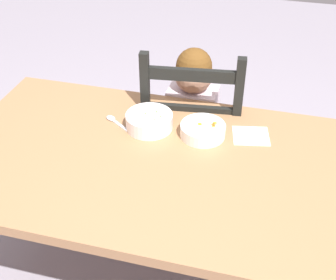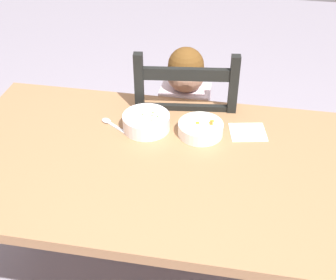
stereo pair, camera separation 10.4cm
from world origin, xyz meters
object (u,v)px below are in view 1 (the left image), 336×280
Objects in this scene: bowl_of_carrots at (203,130)px; spoon at (114,120)px; bowl_of_peas at (149,121)px; dining_chair at (191,145)px; child_figure at (191,117)px; dining_table at (165,180)px.

bowl_of_carrots is 1.39× the size of spoon.
bowl_of_peas is at bearing -2.14° from spoon.
dining_chair is 8.02× the size of spoon.
dining_chair is 5.77× the size of bowl_of_carrots.
dining_chair reaches higher than child_figure.
bowl_of_peas is at bearing -109.99° from child_figure.
dining_chair is at bearing 20.74° from child_figure.
bowl_of_peas is (-0.11, -0.29, 0.15)m from child_figure.
dining_table is 0.48m from child_figure.
dining_chair reaches higher than spoon.
dining_table is 0.34m from spoon.
child_figure is 5.49× the size of bowl_of_carrots.
dining_chair is 0.16m from child_figure.
bowl_of_carrots is (0.21, 0.00, -0.01)m from bowl_of_peas.
spoon is (-0.26, -0.29, 0.13)m from child_figure.
child_figure reaches higher than bowl_of_carrots.
bowl_of_carrots is (0.11, -0.29, 0.15)m from child_figure.
dining_table is 8.58× the size of bowl_of_peas.
bowl_of_peas is (-0.11, 0.18, 0.13)m from dining_table.
bowl_of_peas reaches higher than spoon.
child_figure is 0.34m from bowl_of_carrots.
spoon is at bearing 177.86° from bowl_of_peas.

